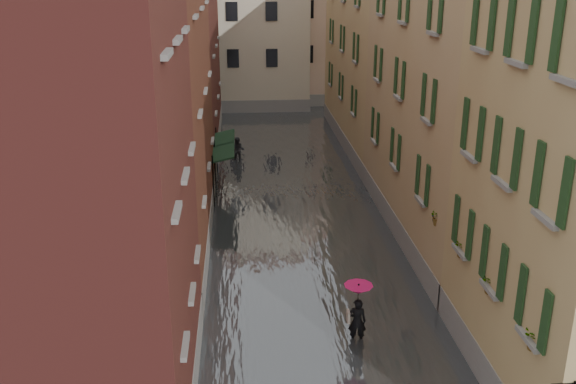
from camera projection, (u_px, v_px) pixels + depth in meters
name	position (u px, v px, depth m)	size (l,w,h in m)	color
ground	(330.00, 355.00, 19.78)	(120.00, 120.00, 0.00)	#5C5D5F
floodwater	(294.00, 204.00, 31.95)	(10.00, 60.00, 0.20)	#4D5256
building_left_near	(55.00, 182.00, 15.21)	(6.00, 8.00, 13.00)	maroon
building_left_mid	(129.00, 100.00, 25.63)	(6.00, 14.00, 12.50)	#5B2A1D
building_left_far	(166.00, 39.00, 39.46)	(6.00, 16.00, 14.00)	maroon
building_right_mid	(471.00, 89.00, 26.55)	(6.00, 14.00, 13.00)	tan
building_right_far	(389.00, 57.00, 40.89)	(6.00, 16.00, 11.50)	#A58455
building_end_cream	(233.00, 26.00, 53.07)	(12.00, 9.00, 13.00)	beige
building_end_pink	(336.00, 29.00, 55.76)	(10.00, 9.00, 12.00)	#CCA78F
awning_near	(223.00, 154.00, 31.94)	(1.09, 2.92, 2.80)	black
awning_far	(224.00, 140.00, 34.43)	(1.09, 3.01, 2.80)	black
window_planters	(478.00, 256.00, 18.33)	(0.59, 8.40, 0.84)	brown
pedestrian_main	(357.00, 309.00, 19.99)	(0.91, 0.91, 2.06)	black
pedestrian_far	(238.00, 150.00, 38.58)	(0.77, 0.60, 1.59)	black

